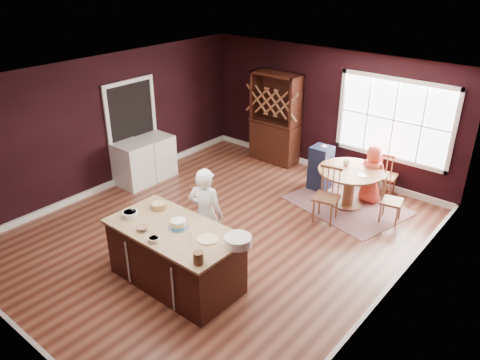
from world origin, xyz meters
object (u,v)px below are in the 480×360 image
object	(u,v)px
high_chair	(321,167)
hutch	(275,118)
kitchen_island	(176,257)
layer_cake	(178,224)
dining_table	(350,180)
chair_south	(326,195)
baker	(206,215)
dryer	(157,156)
chair_north	(386,173)
seated_woman	(372,174)
chair_east	(392,199)
washer	(133,165)
toddler	(326,152)

from	to	relation	value
high_chair	hutch	distance (m)	1.79
kitchen_island	layer_cake	size ratio (longest dim) A/B	6.56
dining_table	chair_south	world-z (taller)	chair_south
baker	dryer	world-z (taller)	baker
chair_north	seated_woman	world-z (taller)	seated_woman
kitchen_island	high_chair	xyz separation A→B (m)	(0.03, 4.03, 0.04)
layer_cake	seated_woman	size ratio (longest dim) A/B	0.26
baker	hutch	bearing A→B (deg)	-87.54
chair_east	seated_woman	size ratio (longest dim) A/B	0.77
baker	washer	world-z (taller)	baker
dining_table	kitchen_island	bearing A→B (deg)	-102.47
high_chair	chair_north	bearing A→B (deg)	23.76
toddler	kitchen_island	bearing A→B (deg)	-91.10
chair_south	toddler	size ratio (longest dim) A/B	3.96
chair_south	dryer	xyz separation A→B (m)	(-3.84, -0.63, -0.06)
washer	dryer	distance (m)	0.64
kitchen_island	chair_east	xyz separation A→B (m)	(1.71, 3.68, 0.01)
chair_north	dryer	size ratio (longest dim) A/B	1.09
baker	dryer	xyz separation A→B (m)	(-2.99, 1.60, -0.33)
baker	washer	size ratio (longest dim) A/B	1.70
chair_north	dryer	distance (m)	4.80
kitchen_island	dining_table	world-z (taller)	kitchen_island
chair_south	toddler	world-z (taller)	chair_south
kitchen_island	toddler	xyz separation A→B (m)	(0.08, 4.10, 0.37)
chair_east	hutch	bearing A→B (deg)	62.51
kitchen_island	chair_south	bearing A→B (deg)	75.21
layer_cake	chair_north	world-z (taller)	layer_cake
baker	seated_woman	bearing A→B (deg)	-126.94
seated_woman	hutch	distance (m)	2.72
dining_table	layer_cake	size ratio (longest dim) A/B	4.04
baker	kitchen_island	bearing A→B (deg)	76.97
chair_east	washer	bearing A→B (deg)	101.32
baker	chair_north	size ratio (longest dim) A/B	1.59
toddler	washer	bearing A→B (deg)	-142.50
dining_table	chair_north	size ratio (longest dim) A/B	1.24
toddler	hutch	distance (m)	1.75
seated_woman	baker	bearing A→B (deg)	71.25
kitchen_island	layer_cake	xyz separation A→B (m)	(0.04, 0.06, 0.54)
dining_table	washer	distance (m)	4.40
chair_east	seated_woman	xyz separation A→B (m)	(-0.63, 0.49, 0.14)
baker	high_chair	xyz separation A→B (m)	(0.10, 3.30, -0.30)
kitchen_island	dining_table	bearing A→B (deg)	77.53
hutch	dining_table	bearing A→B (deg)	-20.16
chair_north	toddler	xyz separation A→B (m)	(-1.11, -0.46, 0.32)
kitchen_island	washer	size ratio (longest dim) A/B	2.16
toddler	chair_north	bearing A→B (deg)	22.44
layer_cake	high_chair	distance (m)	4.00
high_chair	washer	distance (m)	3.87
hutch	toddler	bearing A→B (deg)	-17.84
kitchen_island	chair_south	world-z (taller)	chair_south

